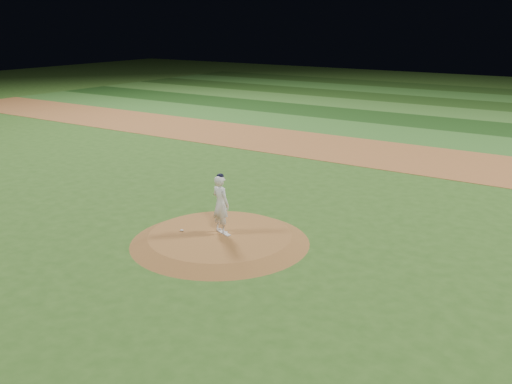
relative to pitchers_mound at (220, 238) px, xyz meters
The scene contains 12 objects.
ground 0.12m from the pitchers_mound, ahead, with size 120.00×120.00×0.00m, color #2F581C.
infield_dirt_band 14.00m from the pitchers_mound, 90.00° to the left, with size 70.00×6.00×0.02m, color #985C2F.
outfield_stripe_0 19.50m from the pitchers_mound, 90.00° to the left, with size 70.00×5.00×0.02m, color #336A26.
outfield_stripe_1 24.50m from the pitchers_mound, 90.00° to the left, with size 70.00×5.00×0.02m, color #193E14.
outfield_stripe_2 29.50m from the pitchers_mound, 90.00° to the left, with size 70.00×5.00×0.02m, color #396E28.
outfield_stripe_3 34.50m from the pitchers_mound, 90.00° to the left, with size 70.00×5.00×0.02m, color #1F4315.
outfield_stripe_4 39.50m from the pitchers_mound, 90.00° to the left, with size 70.00×5.00×0.02m, color #326926.
outfield_stripe_5 44.50m from the pitchers_mound, 90.00° to the left, with size 70.00×5.00×0.02m, color #214416.
pitchers_mound is the anchor object (origin of this frame).
pitching_rubber 0.20m from the pitchers_mound, 62.59° to the left, with size 0.54×0.14×0.03m, color beige.
rosin_bag 1.24m from the pitchers_mound, 158.83° to the right, with size 0.11×0.11×0.06m, color silver.
pitcher_on_mound 1.07m from the pitchers_mound, 116.24° to the left, with size 0.75×0.58×1.88m.
Camera 1 is at (9.94, -13.00, 6.60)m, focal length 40.00 mm.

